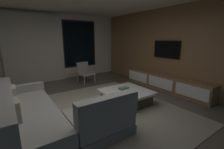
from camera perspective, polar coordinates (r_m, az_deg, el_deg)
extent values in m
plane|color=#564C44|center=(3.76, -7.31, -13.94)|extent=(9.20, 9.20, 0.00)
cube|color=silver|center=(6.83, -22.26, 9.28)|extent=(6.60, 0.12, 2.70)
cube|color=black|center=(7.16, -11.87, 10.92)|extent=(1.52, 0.02, 2.02)
cube|color=black|center=(7.15, -11.82, 10.92)|extent=(1.40, 0.03, 1.90)
cube|color=beige|center=(6.55, -26.58, 8.30)|extent=(2.10, 0.12, 2.60)
cube|color=#8E6642|center=(5.47, 22.26, 8.52)|extent=(0.12, 7.80, 2.70)
cube|color=gray|center=(3.83, -1.84, -13.15)|extent=(3.20, 3.80, 0.01)
cube|color=gray|center=(3.47, -27.13, -16.18)|extent=(0.90, 2.50, 0.18)
cube|color=#9E9991|center=(3.38, -27.51, -13.06)|extent=(0.86, 2.42, 0.24)
cube|color=#9E9991|center=(3.25, -34.29, -8.82)|extent=(0.20, 2.50, 0.40)
cube|color=#9E9991|center=(4.38, -29.86, -4.46)|extent=(0.90, 0.20, 0.18)
cube|color=gray|center=(3.05, -5.16, -18.96)|extent=(1.10, 0.90, 0.18)
cube|color=#9E9991|center=(2.94, -5.25, -15.50)|extent=(1.07, 0.86, 0.24)
cube|color=#9E9991|center=(2.53, -1.38, -12.35)|extent=(1.10, 0.20, 0.40)
cube|color=beige|center=(3.78, -32.57, -6.33)|extent=(0.10, 0.36, 0.36)
cube|color=#B2A893|center=(2.98, -31.74, -11.18)|extent=(0.10, 0.36, 0.36)
cube|color=#41361C|center=(4.19, 5.23, -8.70)|extent=(1.00, 1.00, 0.30)
cube|color=white|center=(4.12, 5.28, -6.38)|extent=(1.16, 1.16, 0.06)
cube|color=#5855BC|center=(4.19, 4.34, -5.34)|extent=(0.23, 0.18, 0.03)
cube|color=#427836|center=(4.19, 4.39, -4.91)|extent=(0.26, 0.15, 0.03)
cylinder|color=#B2ADA0|center=(6.12, -6.37, -1.29)|extent=(0.04, 0.04, 0.36)
cylinder|color=#B2ADA0|center=(5.86, -10.14, -2.09)|extent=(0.04, 0.04, 0.36)
cylinder|color=#B2ADA0|center=(6.52, -9.00, -0.47)|extent=(0.04, 0.04, 0.36)
cylinder|color=#B2ADA0|center=(6.27, -12.63, -1.18)|extent=(0.04, 0.04, 0.36)
cube|color=#9E9991|center=(6.14, -9.61, 0.39)|extent=(0.61, 0.63, 0.08)
cube|color=#9E9991|center=(6.29, -10.90, 2.78)|extent=(0.49, 0.15, 0.38)
cube|color=#8E6642|center=(5.48, 18.78, -2.81)|extent=(0.44, 3.10, 0.52)
cube|color=white|center=(4.76, 27.23, -5.68)|extent=(0.02, 0.93, 0.33)
cube|color=white|center=(5.29, 17.30, -2.96)|extent=(0.02, 0.93, 0.33)
cube|color=white|center=(5.96, 9.42, -0.73)|extent=(0.02, 0.93, 0.33)
cube|color=#39281A|center=(5.05, 26.14, -6.50)|extent=(0.33, 0.68, 0.19)
cube|color=#B468BD|center=(4.95, 28.76, -7.27)|extent=(0.03, 0.04, 0.18)
cube|color=gray|center=(5.00, 27.41, -7.04)|extent=(0.03, 0.04, 0.15)
cube|color=gray|center=(5.06, 26.13, -6.61)|extent=(0.03, 0.04, 0.17)
cube|color=#94C6AE|center=(5.12, 24.85, -6.37)|extent=(0.03, 0.04, 0.15)
cube|color=beige|center=(5.18, 23.63, -5.91)|extent=(0.03, 0.04, 0.17)
cube|color=black|center=(5.52, 19.47, 8.78)|extent=(0.04, 0.99, 0.57)
cube|color=black|center=(5.52, 19.45, 8.78)|extent=(0.05, 0.95, 0.53)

